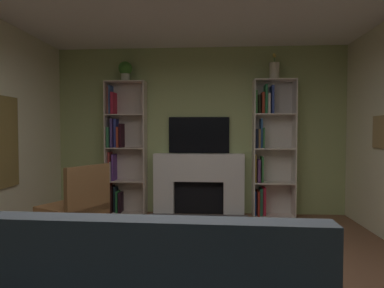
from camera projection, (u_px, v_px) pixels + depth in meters
name	position (u px, v px, depth m)	size (l,w,h in m)	color
wall_back_accent	(199.00, 131.00, 5.47)	(4.92, 0.06, 2.77)	#A6B472
fireplace	(199.00, 182.00, 5.36)	(1.58, 0.52, 1.01)	white
tv	(199.00, 135.00, 5.41)	(1.00, 0.06, 0.60)	black
bookshelf_left	(122.00, 150.00, 5.44)	(0.66, 0.28, 2.20)	beige
bookshelf_right	(268.00, 148.00, 5.26)	(0.66, 0.32, 2.20)	silver
potted_plant	(125.00, 70.00, 5.33)	(0.22, 0.22, 0.33)	beige
vase_with_flowers	(274.00, 71.00, 5.17)	(0.16, 0.16, 0.42)	beige
armchair	(77.00, 204.00, 3.84)	(0.82, 0.83, 0.98)	brown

